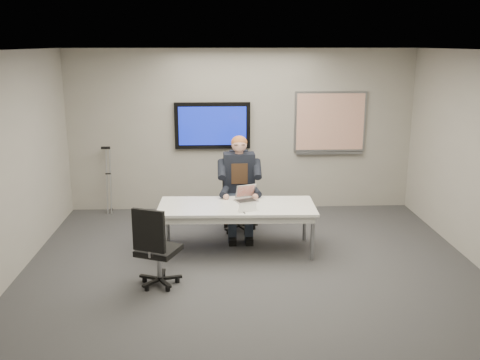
{
  "coord_description": "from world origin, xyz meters",
  "views": [
    {
      "loc": [
        -0.47,
        -6.2,
        2.88
      ],
      "look_at": [
        -0.12,
        1.03,
        1.02
      ],
      "focal_mm": 40.0,
      "sensor_mm": 36.0,
      "label": 1
    }
  ],
  "objects_px": {
    "office_chair_near": "(157,262)",
    "conference_table": "(237,210)",
    "seated_person": "(240,197)",
    "laptop": "(246,197)",
    "office_chair_far": "(238,208)"
  },
  "relations": [
    {
      "from": "seated_person",
      "to": "laptop",
      "type": "distance_m",
      "value": 0.4
    },
    {
      "from": "seated_person",
      "to": "conference_table",
      "type": "bearing_deg",
      "value": -98.78
    },
    {
      "from": "office_chair_far",
      "to": "office_chair_near",
      "type": "distance_m",
      "value": 2.28
    },
    {
      "from": "conference_table",
      "to": "office_chair_near",
      "type": "height_order",
      "value": "office_chair_near"
    },
    {
      "from": "conference_table",
      "to": "laptop",
      "type": "height_order",
      "value": "laptop"
    },
    {
      "from": "office_chair_near",
      "to": "laptop",
      "type": "relative_size",
      "value": 2.65
    },
    {
      "from": "office_chair_far",
      "to": "laptop",
      "type": "distance_m",
      "value": 0.77
    },
    {
      "from": "office_chair_near",
      "to": "conference_table",
      "type": "bearing_deg",
      "value": -109.16
    },
    {
      "from": "laptop",
      "to": "office_chair_far",
      "type": "bearing_deg",
      "value": 74.73
    },
    {
      "from": "office_chair_far",
      "to": "office_chair_near",
      "type": "xyz_separation_m",
      "value": [
        -1.07,
        -2.01,
        -0.03
      ]
    },
    {
      "from": "conference_table",
      "to": "office_chair_far",
      "type": "relative_size",
      "value": 1.98
    },
    {
      "from": "conference_table",
      "to": "office_chair_near",
      "type": "relative_size",
      "value": 2.16
    },
    {
      "from": "conference_table",
      "to": "office_chair_far",
      "type": "xyz_separation_m",
      "value": [
        0.07,
        0.89,
        -0.25
      ]
    },
    {
      "from": "office_chair_far",
      "to": "laptop",
      "type": "height_order",
      "value": "office_chair_far"
    },
    {
      "from": "office_chair_far",
      "to": "office_chair_near",
      "type": "relative_size",
      "value": 1.09
    }
  ]
}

